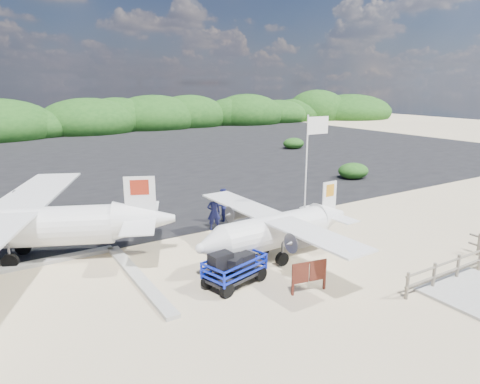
{
  "coord_description": "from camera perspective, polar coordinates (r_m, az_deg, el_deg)",
  "views": [
    {
      "loc": [
        -9.14,
        -13.5,
        7.36
      ],
      "look_at": [
        1.67,
        3.93,
        2.12
      ],
      "focal_mm": 32.0,
      "sensor_mm": 36.0,
      "label": 1
    }
  ],
  "objects": [
    {
      "name": "ground",
      "position": [
        17.89,
        2.13,
        -9.97
      ],
      "size": [
        160.0,
        160.0,
        0.0
      ],
      "primitive_type": "plane",
      "color": "beige"
    },
    {
      "name": "asphalt_apron",
      "position": [
        45.06,
        -19.7,
        4.09
      ],
      "size": [
        90.0,
        50.0,
        0.04
      ],
      "primitive_type": null,
      "color": "#B2B2B2",
      "rests_on": "ground"
    },
    {
      "name": "lagoon",
      "position": [
        16.71,
        -28.65,
        -13.69
      ],
      "size": [
        9.0,
        7.0,
        0.4
      ],
      "primitive_type": null,
      "color": "#B2B2B2",
      "rests_on": "ground"
    },
    {
      "name": "walkway_pad",
      "position": [
        18.02,
        28.76,
        -11.66
      ],
      "size": [
        3.5,
        2.5,
        0.1
      ],
      "primitive_type": null,
      "color": "#B2B2B2",
      "rests_on": "ground"
    },
    {
      "name": "vegetation_band",
      "position": [
        69.5,
        -24.24,
        7.0
      ],
      "size": [
        124.0,
        8.0,
        4.4
      ],
      "primitive_type": null,
      "color": "#B2B2B2",
      "rests_on": "ground"
    },
    {
      "name": "fence",
      "position": [
        18.86,
        26.88,
        -10.29
      ],
      "size": [
        6.4,
        2.0,
        1.1
      ],
      "primitive_type": null,
      "color": "#B2B2B2",
      "rests_on": "ground"
    },
    {
      "name": "baggage_cart",
      "position": [
        16.48,
        -0.71,
        -12.2
      ],
      "size": [
        2.84,
        2.07,
        1.27
      ],
      "primitive_type": null,
      "rotation": [
        0.0,
        0.0,
        0.26
      ],
      "color": "#0D23CE",
      "rests_on": "ground"
    },
    {
      "name": "flagpole",
      "position": [
        20.89,
        8.44,
        -6.46
      ],
      "size": [
        1.21,
        0.53,
        5.99
      ],
      "primitive_type": null,
      "rotation": [
        0.0,
        0.0,
        -0.02
      ],
      "color": "white",
      "rests_on": "ground"
    },
    {
      "name": "signboard",
      "position": [
        16.12,
        9.11,
        -13.03
      ],
      "size": [
        1.48,
        0.4,
        1.22
      ],
      "primitive_type": null,
      "rotation": [
        0.0,
        0.0,
        -0.18
      ],
      "color": "maroon",
      "rests_on": "ground"
    },
    {
      "name": "crew_a",
      "position": [
        21.91,
        -3.5,
        -2.74
      ],
      "size": [
        0.79,
        0.64,
        1.88
      ],
      "primitive_type": "imported",
      "rotation": [
        0.0,
        0.0,
        2.83
      ],
      "color": "#14184D",
      "rests_on": "ground"
    },
    {
      "name": "crew_b",
      "position": [
        23.31,
        -2.33,
        -1.74
      ],
      "size": [
        1.0,
        0.84,
        1.83
      ],
      "primitive_type": "imported",
      "rotation": [
        0.0,
        0.0,
        3.32
      ],
      "color": "#14184D",
      "rests_on": "ground"
    },
    {
      "name": "crew_c",
      "position": [
        18.48,
        1.94,
        -6.5
      ],
      "size": [
        0.99,
        0.6,
        1.58
      ],
      "primitive_type": "imported",
      "rotation": [
        0.0,
        0.0,
        2.9
      ],
      "color": "#14184D",
      "rests_on": "ground"
    },
    {
      "name": "aircraft_large",
      "position": [
        41.42,
        -4.17,
        4.06
      ],
      "size": [
        19.74,
        19.74,
        4.49
      ],
      "primitive_type": null,
      "rotation": [
        0.0,
        0.0,
        2.73
      ],
      "color": "#B2B2B2",
      "rests_on": "ground"
    },
    {
      "name": "aircraft_small",
      "position": [
        47.59,
        -29.18,
        3.61
      ],
      "size": [
        8.29,
        8.29,
        2.9
      ],
      "primitive_type": null,
      "rotation": [
        0.0,
        0.0,
        3.17
      ],
      "color": "#B2B2B2",
      "rests_on": "ground"
    }
  ]
}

